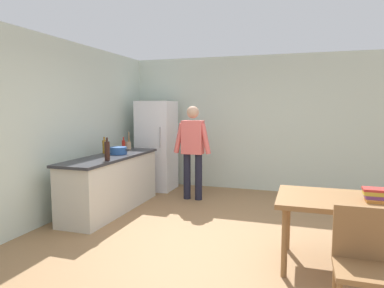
# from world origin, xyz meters

# --- Properties ---
(ground_plane) EXTENTS (14.00, 14.00, 0.00)m
(ground_plane) POSITION_xyz_m (0.00, 0.00, 0.00)
(ground_plane) COLOR #936D47
(wall_back) EXTENTS (6.40, 0.12, 2.70)m
(wall_back) POSITION_xyz_m (0.00, 3.00, 1.35)
(wall_back) COLOR silver
(wall_back) RESTS_ON ground_plane
(wall_left) EXTENTS (0.12, 5.60, 2.70)m
(wall_left) POSITION_xyz_m (-2.60, 0.20, 1.35)
(wall_left) COLOR silver
(wall_left) RESTS_ON ground_plane
(kitchen_counter) EXTENTS (0.64, 2.20, 0.90)m
(kitchen_counter) POSITION_xyz_m (-2.00, 0.80, 0.45)
(kitchen_counter) COLOR beige
(kitchen_counter) RESTS_ON ground_plane
(refrigerator) EXTENTS (0.70, 0.67, 1.80)m
(refrigerator) POSITION_xyz_m (-1.90, 2.40, 0.90)
(refrigerator) COLOR white
(refrigerator) RESTS_ON ground_plane
(person) EXTENTS (0.70, 0.22, 1.70)m
(person) POSITION_xyz_m (-0.95, 1.85, 0.98)
(person) COLOR #1E1E2D
(person) RESTS_ON ground_plane
(dining_table) EXTENTS (1.40, 0.90, 0.75)m
(dining_table) POSITION_xyz_m (1.40, -0.30, 0.67)
(dining_table) COLOR olive
(dining_table) RESTS_ON ground_plane
(chair) EXTENTS (0.42, 0.42, 0.91)m
(chair) POSITION_xyz_m (1.40, -1.27, 0.53)
(chair) COLOR olive
(chair) RESTS_ON ground_plane
(cooking_pot) EXTENTS (0.40, 0.28, 0.12)m
(cooking_pot) POSITION_xyz_m (-1.97, 0.99, 0.96)
(cooking_pot) COLOR #285193
(cooking_pot) RESTS_ON kitchen_counter
(utensil_jar) EXTENTS (0.11, 0.11, 0.32)m
(utensil_jar) POSITION_xyz_m (-2.14, 1.64, 0.98)
(utensil_jar) COLOR tan
(utensil_jar) RESTS_ON kitchen_counter
(bottle_sauce_red) EXTENTS (0.06, 0.06, 0.24)m
(bottle_sauce_red) POSITION_xyz_m (-2.16, 1.50, 1.00)
(bottle_sauce_red) COLOR #B22319
(bottle_sauce_red) RESTS_ON kitchen_counter
(bottle_oil_amber) EXTENTS (0.06, 0.06, 0.28)m
(bottle_oil_amber) POSITION_xyz_m (-2.26, 1.02, 1.02)
(bottle_oil_amber) COLOR #996619
(bottle_oil_amber) RESTS_ON kitchen_counter
(bottle_wine_dark) EXTENTS (0.08, 0.08, 0.34)m
(bottle_wine_dark) POSITION_xyz_m (-1.78, 0.33, 1.05)
(bottle_wine_dark) COLOR black
(bottle_wine_dark) RESTS_ON kitchen_counter
(book_stack) EXTENTS (0.27, 0.20, 0.13)m
(book_stack) POSITION_xyz_m (1.66, -0.33, 0.81)
(book_stack) COLOR orange
(book_stack) RESTS_ON dining_table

